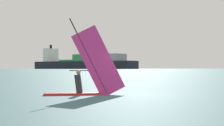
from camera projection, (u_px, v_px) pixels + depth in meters
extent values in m
plane|color=#386066|center=(133.00, 94.00, 20.67)|extent=(4000.00, 4000.00, 0.00)
cube|color=red|center=(71.00, 94.00, 19.66)|extent=(2.82, 0.81, 0.12)
cylinder|color=black|center=(88.00, 56.00, 19.84)|extent=(1.94, 0.21, 3.78)
cube|color=#D8338C|center=(98.00, 62.00, 19.93)|extent=(2.78, 0.27, 3.75)
cylinder|color=black|center=(83.00, 71.00, 19.78)|extent=(1.35, 0.15, 0.04)
cylinder|color=#2D2D33|center=(78.00, 84.00, 19.73)|extent=(0.46, 0.35, 0.96)
sphere|color=tan|center=(78.00, 72.00, 19.74)|extent=(0.22, 0.22, 0.22)
cube|color=black|center=(83.00, 65.00, 601.21)|extent=(139.23, 158.32, 11.66)
cube|color=silver|center=(51.00, 55.00, 641.03)|extent=(26.21, 24.46, 21.51)
cylinder|color=black|center=(51.00, 47.00, 641.21)|extent=(4.00, 4.00, 6.00)
cube|color=#2D8C47|center=(71.00, 61.00, 615.97)|extent=(37.49, 37.14, 2.60)
cube|color=#2D8C47|center=(84.00, 58.00, 599.86)|extent=(37.49, 37.14, 10.40)
cube|color=#99999E|center=(99.00, 60.00, 583.65)|extent=(37.49, 37.14, 2.60)
cube|color=#99999E|center=(114.00, 57.00, 567.55)|extent=(37.49, 37.14, 10.40)
cube|color=#756B56|center=(199.00, 62.00, 1351.16)|extent=(1135.80, 558.77, 44.21)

